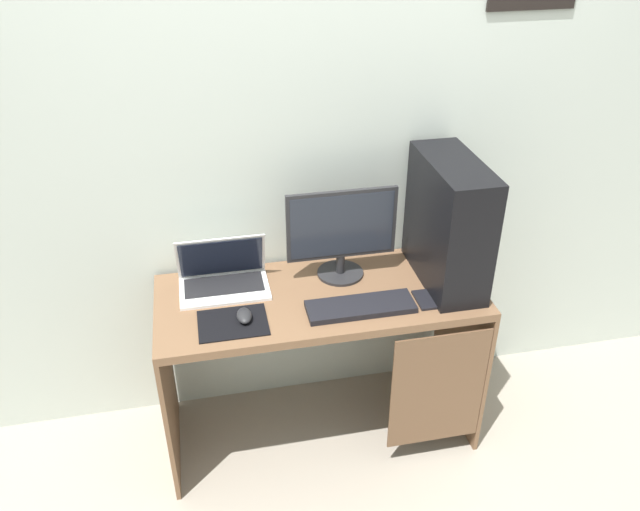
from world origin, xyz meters
TOP-DOWN VIEW (x-y plane):
  - ground_plane at (0.00, 0.00)m, footprint 8.00×8.00m
  - wall_back at (0.00, 0.31)m, footprint 4.00×0.05m
  - desk at (0.02, -0.01)m, footprint 1.31×0.55m
  - pc_tower at (0.52, 0.02)m, footprint 0.20×0.48m
  - monitor at (0.11, 0.12)m, footprint 0.45×0.19m
  - laptop at (-0.37, 0.13)m, footprint 0.36×0.22m
  - keyboard at (0.13, -0.13)m, footprint 0.42×0.14m
  - mousepad at (-0.36, -0.12)m, footprint 0.26×0.20m
  - mouse_left at (-0.31, -0.11)m, footprint 0.06×0.10m
  - cell_phone at (0.40, -0.13)m, footprint 0.07×0.13m

SIDE VIEW (x-z plane):
  - ground_plane at x=0.00m, z-range 0.00..0.00m
  - desk at x=0.02m, z-range 0.21..0.96m
  - mousepad at x=-0.36m, z-range 0.75..0.75m
  - cell_phone at x=0.40m, z-range 0.75..0.76m
  - keyboard at x=0.13m, z-range 0.75..0.77m
  - mouse_left at x=-0.31m, z-range 0.75..0.78m
  - laptop at x=-0.37m, z-range 0.68..0.90m
  - monitor at x=0.11m, z-range 0.75..1.14m
  - pc_tower at x=0.52m, z-range 0.75..1.26m
  - wall_back at x=0.00m, z-range 0.00..2.60m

